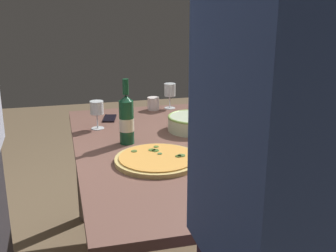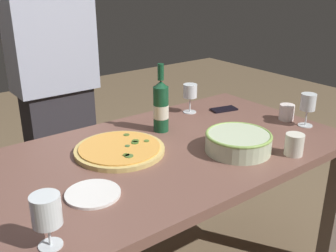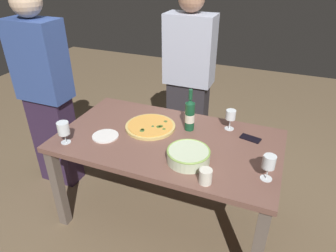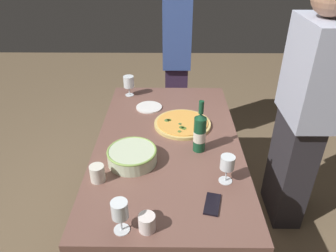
{
  "view_description": "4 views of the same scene",
  "coord_description": "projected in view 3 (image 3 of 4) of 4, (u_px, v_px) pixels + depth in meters",
  "views": [
    {
      "loc": [
        -1.92,
        0.5,
        1.47
      ],
      "look_at": [
        0.0,
        0.0,
        0.86
      ],
      "focal_mm": 45.75,
      "sensor_mm": 36.0,
      "label": 1
    },
    {
      "loc": [
        -0.94,
        -1.23,
        1.47
      ],
      "look_at": [
        0.0,
        0.0,
        0.86
      ],
      "focal_mm": 41.98,
      "sensor_mm": 36.0,
      "label": 2
    },
    {
      "loc": [
        0.7,
        -1.73,
        1.93
      ],
      "look_at": [
        0.0,
        0.0,
        0.86
      ],
      "focal_mm": 32.49,
      "sensor_mm": 36.0,
      "label": 3
    },
    {
      "loc": [
        1.66,
        0.02,
        1.86
      ],
      "look_at": [
        0.0,
        0.0,
        0.86
      ],
      "focal_mm": 33.84,
      "sensor_mm": 36.0,
      "label": 4
    }
  ],
  "objects": [
    {
      "name": "ground_plane",
      "position": [
        168.0,
        213.0,
        2.58
      ],
      "size": [
        8.0,
        8.0,
        0.0
      ],
      "primitive_type": "plane",
      "color": "brown"
    },
    {
      "name": "dining_table",
      "position": [
        168.0,
        149.0,
        2.25
      ],
      "size": [
        1.6,
        0.9,
        0.75
      ],
      "color": "brown",
      "rests_on": "ground"
    },
    {
      "name": "pizza",
      "position": [
        150.0,
        126.0,
        2.34
      ],
      "size": [
        0.38,
        0.38,
        0.03
      ],
      "color": "#D3B667",
      "rests_on": "dining_table"
    },
    {
      "name": "serving_bowl",
      "position": [
        188.0,
        155.0,
        1.95
      ],
      "size": [
        0.28,
        0.28,
        0.08
      ],
      "color": "beige",
      "rests_on": "dining_table"
    },
    {
      "name": "wine_bottle",
      "position": [
        190.0,
        115.0,
        2.26
      ],
      "size": [
        0.07,
        0.07,
        0.33
      ],
      "color": "#16492C",
      "rests_on": "dining_table"
    },
    {
      "name": "wine_glass_near_pizza",
      "position": [
        231.0,
        116.0,
        2.27
      ],
      "size": [
        0.07,
        0.07,
        0.16
      ],
      "color": "white",
      "rests_on": "dining_table"
    },
    {
      "name": "wine_glass_by_bottle",
      "position": [
        63.0,
        129.0,
        2.11
      ],
      "size": [
        0.08,
        0.08,
        0.16
      ],
      "color": "white",
      "rests_on": "dining_table"
    },
    {
      "name": "wine_glass_far_left",
      "position": [
        269.0,
        163.0,
        1.76
      ],
      "size": [
        0.07,
        0.07,
        0.17
      ],
      "color": "white",
      "rests_on": "dining_table"
    },
    {
      "name": "cup_amber",
      "position": [
        268.0,
        163.0,
        1.89
      ],
      "size": [
        0.08,
        0.08,
        0.08
      ],
      "primitive_type": "cylinder",
      "color": "white",
      "rests_on": "dining_table"
    },
    {
      "name": "cup_ceramic",
      "position": [
        205.0,
        176.0,
        1.76
      ],
      "size": [
        0.08,
        0.08,
        0.09
      ],
      "primitive_type": "cylinder",
      "color": "white",
      "rests_on": "dining_table"
    },
    {
      "name": "side_plate",
      "position": [
        105.0,
        136.0,
        2.23
      ],
      "size": [
        0.19,
        0.19,
        0.01
      ],
      "primitive_type": "cylinder",
      "color": "white",
      "rests_on": "dining_table"
    },
    {
      "name": "cell_phone",
      "position": [
        250.0,
        138.0,
        2.2
      ],
      "size": [
        0.16,
        0.1,
        0.01
      ],
      "primitive_type": "cube",
      "rotation": [
        0.0,
        0.0,
        4.48
      ],
      "color": "black",
      "rests_on": "dining_table"
    },
    {
      "name": "person_host",
      "position": [
        46.0,
        94.0,
        2.56
      ],
      "size": [
        0.42,
        0.24,
        1.74
      ],
      "rotation": [
        0.0,
        0.0,
        -0.06
      ],
      "color": "#34233E",
      "rests_on": "ground"
    },
    {
      "name": "person_guest_left",
      "position": [
        189.0,
        80.0,
        2.9
      ],
      "size": [
        0.45,
        0.24,
        1.7
      ],
      "rotation": [
        0.0,
        0.0,
        -1.41
      ],
      "color": "#2D2A2F",
      "rests_on": "ground"
    }
  ]
}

